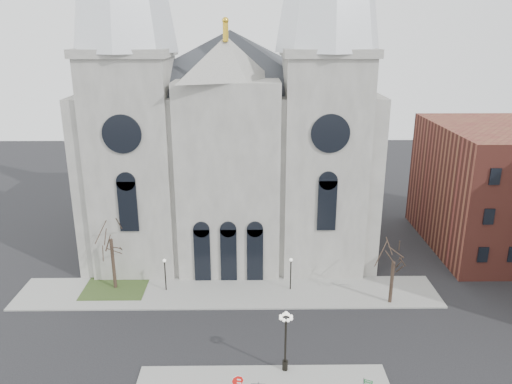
{
  "coord_description": "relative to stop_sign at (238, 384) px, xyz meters",
  "views": [
    {
      "loc": [
        2.13,
        -31.38,
        24.07
      ],
      "look_at": [
        2.63,
        8.0,
        11.18
      ],
      "focal_mm": 35.0,
      "sensor_mm": 36.0,
      "label": 1
    }
  ],
  "objects": [
    {
      "name": "ground",
      "position": [
        -1.28,
        4.07,
        -1.83
      ],
      "size": [
        160.0,
        160.0,
        0.0
      ],
      "primitive_type": "plane",
      "color": "black",
      "rests_on": "ground"
    },
    {
      "name": "sidewalk_far",
      "position": [
        -1.28,
        15.07,
        -1.76
      ],
      "size": [
        40.0,
        6.0,
        0.14
      ],
      "primitive_type": "cube",
      "color": "gray",
      "rests_on": "ground"
    },
    {
      "name": "grass_patch",
      "position": [
        -12.28,
        16.07,
        -1.74
      ],
      "size": [
        6.0,
        5.0,
        0.18
      ],
      "primitive_type": "cube",
      "color": "#32491F",
      "rests_on": "ground"
    },
    {
      "name": "cathedral",
      "position": [
        -1.28,
        26.93,
        16.65
      ],
      "size": [
        33.0,
        26.66,
        54.0
      ],
      "color": "gray",
      "rests_on": "ground"
    },
    {
      "name": "bg_building_brick",
      "position": [
        28.72,
        26.07,
        5.17
      ],
      "size": [
        14.0,
        18.0,
        14.0
      ],
      "primitive_type": "cube",
      "color": "brown",
      "rests_on": "ground"
    },
    {
      "name": "tree_left",
      "position": [
        -12.28,
        16.07,
        3.76
      ],
      "size": [
        3.2,
        3.2,
        7.5
      ],
      "color": "black",
      "rests_on": "ground"
    },
    {
      "name": "tree_right",
      "position": [
        13.72,
        13.07,
        2.64
      ],
      "size": [
        3.2,
        3.2,
        6.0
      ],
      "color": "black",
      "rests_on": "ground"
    },
    {
      "name": "ped_lamp_left",
      "position": [
        -7.28,
        15.57,
        0.5
      ],
      "size": [
        0.32,
        0.32,
        3.26
      ],
      "color": "black",
      "rests_on": "sidewalk_far"
    },
    {
      "name": "ped_lamp_right",
      "position": [
        4.72,
        15.57,
        0.5
      ],
      "size": [
        0.32,
        0.32,
        3.26
      ],
      "color": "black",
      "rests_on": "sidewalk_far"
    },
    {
      "name": "stop_sign",
      "position": [
        0.0,
        0.0,
        0.0
      ],
      "size": [
        0.84,
        0.2,
        2.35
      ],
      "rotation": [
        0.0,
        0.0,
        -0.2
      ],
      "color": "slate",
      "rests_on": "sidewalk_near"
    },
    {
      "name": "globe_lamp",
      "position": [
        3.38,
        3.57,
        1.39
      ],
      "size": [
        1.33,
        1.33,
        4.9
      ],
      "rotation": [
        0.0,
        0.0,
        0.32
      ],
      "color": "black",
      "rests_on": "sidewalk_near"
    }
  ]
}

